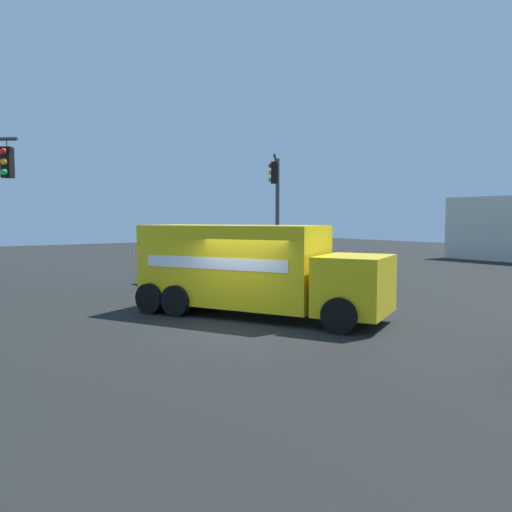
% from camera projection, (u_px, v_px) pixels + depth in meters
% --- Properties ---
extents(ground_plane, '(100.00, 100.00, 0.00)m').
position_uv_depth(ground_plane, '(230.00, 326.00, 14.78)').
color(ground_plane, black).
extents(delivery_truck, '(8.29, 5.82, 2.91)m').
position_uv_depth(delivery_truck, '(252.00, 269.00, 16.28)').
color(delivery_truck, yellow).
rests_on(delivery_truck, ground).
extents(traffic_light_secondary, '(2.80, 2.48, 6.10)m').
position_uv_depth(traffic_light_secondary, '(276.00, 201.00, 24.51)').
color(traffic_light_secondary, '#38383D').
rests_on(traffic_light_secondary, ground).
extents(sedan_navy, '(2.32, 4.44, 1.31)m').
position_uv_depth(sedan_navy, '(188.00, 270.00, 24.82)').
color(sedan_navy, navy).
rests_on(sedan_navy, ground).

